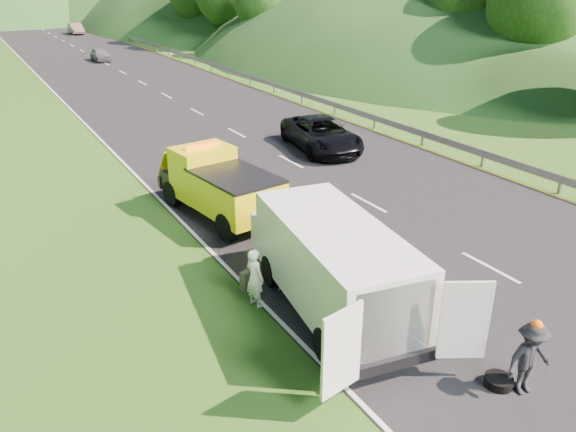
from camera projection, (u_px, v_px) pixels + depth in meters
ground at (370, 264)px, 17.16m from camera, size 320.00×320.00×0.00m
road_surface at (123, 73)px, 50.35m from camera, size 14.00×200.00×0.02m
guardrail at (158, 52)px, 63.64m from camera, size 0.06×140.00×1.52m
tree_line_right at (233, 40)px, 75.42m from camera, size 14.00×140.00×14.00m
hills_backdrop at (28, 13)px, 127.30m from camera, size 201.00×288.60×44.00m
tow_truck at (218, 184)px, 20.20m from camera, size 2.85×5.96×2.46m
white_van at (332, 262)px, 14.29m from camera, size 4.07×7.43×2.51m
woman at (255, 305)px, 15.03m from camera, size 0.57×0.69×1.65m
child at (286, 291)px, 15.71m from camera, size 0.58×0.54×0.95m
worker at (523, 392)px, 11.91m from camera, size 1.16×0.75×1.70m
suitcase at (246, 280)px, 15.69m from camera, size 0.41×0.33×0.57m
spare_tire at (498, 386)px, 12.10m from camera, size 0.61×0.61×0.20m
passing_suv at (321, 150)px, 28.32m from camera, size 3.55×6.06×1.58m
dist_car_a at (101, 61)px, 56.90m from camera, size 1.52×3.77×1.29m
dist_car_b at (77, 34)px, 82.33m from camera, size 1.61×4.63×1.53m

